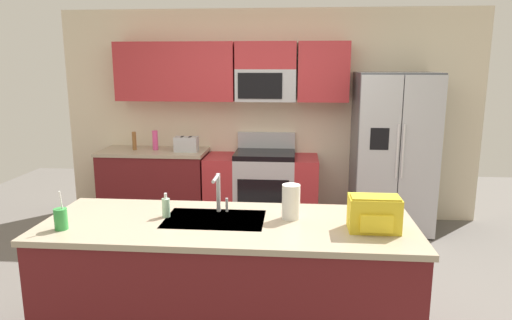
{
  "coord_description": "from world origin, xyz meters",
  "views": [
    {
      "loc": [
        0.34,
        -3.66,
        1.94
      ],
      "look_at": [
        -0.03,
        0.6,
        1.05
      ],
      "focal_mm": 32.36,
      "sensor_mm": 36.0,
      "label": 1
    }
  ],
  "objects_px": {
    "refrigerator": "(393,153)",
    "paper_towel_roll": "(291,202)",
    "sink_faucet": "(218,190)",
    "soap_dispenser": "(166,207)",
    "toaster": "(186,144)",
    "range_oven": "(262,188)",
    "bottle_pink": "(155,140)",
    "drink_cup_green": "(61,219)",
    "backpack": "(374,213)",
    "pepper_mill": "(134,141)"
  },
  "relations": [
    {
      "from": "range_oven",
      "to": "pepper_mill",
      "type": "bearing_deg",
      "value": -179.91
    },
    {
      "from": "toaster",
      "to": "sink_faucet",
      "type": "relative_size",
      "value": 0.99
    },
    {
      "from": "refrigerator",
      "to": "paper_towel_roll",
      "type": "bearing_deg",
      "value": -116.12
    },
    {
      "from": "toaster",
      "to": "bottle_pink",
      "type": "xyz_separation_m",
      "value": [
        -0.41,
        0.08,
        0.03
      ]
    },
    {
      "from": "toaster",
      "to": "paper_towel_roll",
      "type": "relative_size",
      "value": 1.17
    },
    {
      "from": "refrigerator",
      "to": "soap_dispenser",
      "type": "xyz_separation_m",
      "value": [
        -2.02,
        -2.39,
        0.04
      ]
    },
    {
      "from": "toaster",
      "to": "soap_dispenser",
      "type": "xyz_separation_m",
      "value": [
        0.43,
        -2.41,
        -0.02
      ]
    },
    {
      "from": "paper_towel_roll",
      "to": "backpack",
      "type": "distance_m",
      "value": 0.56
    },
    {
      "from": "pepper_mill",
      "to": "bottle_pink",
      "type": "xyz_separation_m",
      "value": [
        0.25,
        0.03,
        0.01
      ]
    },
    {
      "from": "toaster",
      "to": "soap_dispenser",
      "type": "distance_m",
      "value": 2.45
    },
    {
      "from": "soap_dispenser",
      "to": "pepper_mill",
      "type": "bearing_deg",
      "value": 113.94
    },
    {
      "from": "bottle_pink",
      "to": "sink_faucet",
      "type": "height_order",
      "value": "sink_faucet"
    },
    {
      "from": "refrigerator",
      "to": "soap_dispenser",
      "type": "distance_m",
      "value": 3.13
    },
    {
      "from": "toaster",
      "to": "sink_faucet",
      "type": "height_order",
      "value": "sink_faucet"
    },
    {
      "from": "drink_cup_green",
      "to": "toaster",
      "type": "bearing_deg",
      "value": 86.33
    },
    {
      "from": "sink_faucet",
      "to": "soap_dispenser",
      "type": "distance_m",
      "value": 0.38
    },
    {
      "from": "range_oven",
      "to": "soap_dispenser",
      "type": "height_order",
      "value": "range_oven"
    },
    {
      "from": "pepper_mill",
      "to": "refrigerator",
      "type": "bearing_deg",
      "value": -1.28
    },
    {
      "from": "refrigerator",
      "to": "pepper_mill",
      "type": "xyz_separation_m",
      "value": [
        -3.11,
        0.07,
        0.09
      ]
    },
    {
      "from": "refrigerator",
      "to": "soap_dispenser",
      "type": "relative_size",
      "value": 10.88
    },
    {
      "from": "pepper_mill",
      "to": "range_oven",
      "type": "bearing_deg",
      "value": 0.09
    },
    {
      "from": "sink_faucet",
      "to": "soap_dispenser",
      "type": "height_order",
      "value": "sink_faucet"
    },
    {
      "from": "soap_dispenser",
      "to": "paper_towel_roll",
      "type": "bearing_deg",
      "value": 2.5
    },
    {
      "from": "range_oven",
      "to": "sink_faucet",
      "type": "relative_size",
      "value": 4.82
    },
    {
      "from": "toaster",
      "to": "sink_faucet",
      "type": "bearing_deg",
      "value": -71.22
    },
    {
      "from": "paper_towel_roll",
      "to": "sink_faucet",
      "type": "bearing_deg",
      "value": 170.53
    },
    {
      "from": "refrigerator",
      "to": "sink_faucet",
      "type": "relative_size",
      "value": 6.56
    },
    {
      "from": "bottle_pink",
      "to": "soap_dispenser",
      "type": "bearing_deg",
      "value": -71.41
    },
    {
      "from": "toaster",
      "to": "sink_faucet",
      "type": "distance_m",
      "value": 2.42
    },
    {
      "from": "drink_cup_green",
      "to": "backpack",
      "type": "relative_size",
      "value": 0.8
    },
    {
      "from": "soap_dispenser",
      "to": "refrigerator",
      "type": "bearing_deg",
      "value": 49.84
    },
    {
      "from": "range_oven",
      "to": "backpack",
      "type": "xyz_separation_m",
      "value": [
        0.91,
        -2.61,
        0.57
      ]
    },
    {
      "from": "drink_cup_green",
      "to": "pepper_mill",
      "type": "bearing_deg",
      "value": 100.06
    },
    {
      "from": "refrigerator",
      "to": "sink_faucet",
      "type": "distance_m",
      "value": 2.82
    },
    {
      "from": "range_oven",
      "to": "backpack",
      "type": "distance_m",
      "value": 2.83
    },
    {
      "from": "sink_faucet",
      "to": "soap_dispenser",
      "type": "relative_size",
      "value": 1.66
    },
    {
      "from": "bottle_pink",
      "to": "drink_cup_green",
      "type": "xyz_separation_m",
      "value": [
        0.24,
        -2.8,
        -0.05
      ]
    },
    {
      "from": "range_oven",
      "to": "pepper_mill",
      "type": "height_order",
      "value": "pepper_mill"
    },
    {
      "from": "range_oven",
      "to": "paper_towel_roll",
      "type": "height_order",
      "value": "paper_towel_roll"
    },
    {
      "from": "toaster",
      "to": "bottle_pink",
      "type": "bearing_deg",
      "value": 168.37
    },
    {
      "from": "refrigerator",
      "to": "paper_towel_roll",
      "type": "distance_m",
      "value": 2.62
    },
    {
      "from": "range_oven",
      "to": "refrigerator",
      "type": "bearing_deg",
      "value": -2.69
    },
    {
      "from": "drink_cup_green",
      "to": "paper_towel_roll",
      "type": "xyz_separation_m",
      "value": [
        1.47,
        0.34,
        0.05
      ]
    },
    {
      "from": "range_oven",
      "to": "toaster",
      "type": "relative_size",
      "value": 4.86
    },
    {
      "from": "range_oven",
      "to": "toaster",
      "type": "bearing_deg",
      "value": -176.71
    },
    {
      "from": "bottle_pink",
      "to": "paper_towel_roll",
      "type": "height_order",
      "value": "paper_towel_roll"
    },
    {
      "from": "sink_faucet",
      "to": "toaster",
      "type": "bearing_deg",
      "value": 108.78
    },
    {
      "from": "drink_cup_green",
      "to": "backpack",
      "type": "height_order",
      "value": "drink_cup_green"
    },
    {
      "from": "backpack",
      "to": "soap_dispenser",
      "type": "bearing_deg",
      "value": 173.87
    },
    {
      "from": "pepper_mill",
      "to": "toaster",
      "type": "bearing_deg",
      "value": -4.3
    }
  ]
}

